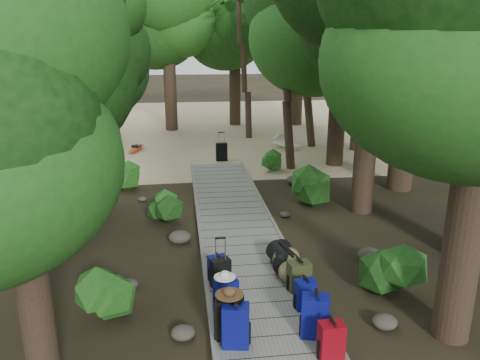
{
  "coord_description": "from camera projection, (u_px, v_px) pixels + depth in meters",
  "views": [
    {
      "loc": [
        -1.36,
        -10.32,
        4.63
      ],
      "look_at": [
        0.22,
        1.8,
        1.0
      ],
      "focal_mm": 35.0,
      "sensor_mm": 36.0,
      "label": 1
    }
  ],
  "objects": [
    {
      "name": "ground",
      "position": [
        241.0,
        241.0,
        11.29
      ],
      "size": [
        120.0,
        120.0,
        0.0
      ],
      "primitive_type": "plane",
      "color": "#2E2617",
      "rests_on": "ground"
    },
    {
      "name": "sand_beach",
      "position": [
        204.0,
        126.0,
        26.5
      ],
      "size": [
        40.0,
        22.0,
        0.02
      ],
      "primitive_type": "cube",
      "color": "tan",
      "rests_on": "ground"
    },
    {
      "name": "boardwalk",
      "position": [
        236.0,
        223.0,
        12.23
      ],
      "size": [
        2.0,
        12.0,
        0.12
      ],
      "primitive_type": "cube",
      "color": "gray",
      "rests_on": "ground"
    },
    {
      "name": "backpack_left_a",
      "position": [
        236.0,
        323.0,
        7.12
      ],
      "size": [
        0.45,
        0.35,
        0.77
      ],
      "primitive_type": null,
      "rotation": [
        0.0,
        0.0,
        -0.17
      ],
      "color": "#100B7B",
      "rests_on": "boardwalk"
    },
    {
      "name": "backpack_left_b",
      "position": [
        229.0,
        316.0,
        7.3
      ],
      "size": [
        0.49,
        0.41,
        0.78
      ],
      "primitive_type": null,
      "rotation": [
        0.0,
        0.0,
        -0.31
      ],
      "color": "black",
      "rests_on": "boardwalk"
    },
    {
      "name": "backpack_left_c",
      "position": [
        226.0,
        294.0,
        8.01
      ],
      "size": [
        0.45,
        0.38,
        0.7
      ],
      "primitive_type": null,
      "rotation": [
        0.0,
        0.0,
        0.37
      ],
      "color": "#100B7B",
      "rests_on": "boardwalk"
    },
    {
      "name": "backpack_left_d",
      "position": [
        218.0,
        267.0,
        9.15
      ],
      "size": [
        0.41,
        0.33,
        0.54
      ],
      "primitive_type": null,
      "rotation": [
        0.0,
        0.0,
        0.24
      ],
      "color": "#100B7B",
      "rests_on": "boardwalk"
    },
    {
      "name": "backpack_right_a",
      "position": [
        331.0,
        339.0,
        6.85
      ],
      "size": [
        0.37,
        0.27,
        0.65
      ],
      "primitive_type": null,
      "rotation": [
        0.0,
        0.0,
        0.03
      ],
      "color": "#96020C",
      "rests_on": "boardwalk"
    },
    {
      "name": "backpack_right_b",
      "position": [
        315.0,
        314.0,
        7.37
      ],
      "size": [
        0.5,
        0.41,
        0.78
      ],
      "primitive_type": null,
      "rotation": [
        0.0,
        0.0,
        -0.28
      ],
      "color": "#100B7B",
      "rests_on": "boardwalk"
    },
    {
      "name": "backpack_right_c",
      "position": [
        305.0,
        293.0,
        8.16
      ],
      "size": [
        0.38,
        0.29,
        0.59
      ],
      "primitive_type": null,
      "rotation": [
        0.0,
        0.0,
        0.15
      ],
      "color": "#100B7B",
      "rests_on": "boardwalk"
    },
    {
      "name": "backpack_right_d",
      "position": [
        299.0,
        274.0,
        8.78
      ],
      "size": [
        0.44,
        0.35,
        0.62
      ],
      "primitive_type": null,
      "rotation": [
        0.0,
        0.0,
        0.15
      ],
      "color": "#34391A",
      "rests_on": "boardwalk"
    },
    {
      "name": "duffel_right_khaki",
      "position": [
        289.0,
        264.0,
        9.37
      ],
      "size": [
        0.58,
        0.74,
        0.43
      ],
      "primitive_type": null,
      "rotation": [
        0.0,
        0.0,
        0.26
      ],
      "color": "olive",
      "rests_on": "boardwalk"
    },
    {
      "name": "duffel_right_black",
      "position": [
        283.0,
        256.0,
        9.69
      ],
      "size": [
        0.59,
        0.8,
        0.46
      ],
      "primitive_type": null,
      "rotation": [
        0.0,
        0.0,
        0.19
      ],
      "color": "black",
      "rests_on": "boardwalk"
    },
    {
      "name": "suitcase_on_boardwalk",
      "position": [
        221.0,
        273.0,
        8.88
      ],
      "size": [
        0.41,
        0.31,
        0.57
      ],
      "primitive_type": null,
      "rotation": [
        0.0,
        0.0,
        0.32
      ],
      "color": "black",
      "rests_on": "boardwalk"
    },
    {
      "name": "lone_suitcase_on_sand",
      "position": [
        222.0,
        152.0,
        18.75
      ],
      "size": [
        0.46,
        0.27,
        0.71
      ],
      "primitive_type": null,
      "rotation": [
        0.0,
        0.0,
        -0.02
      ],
      "color": "black",
      "rests_on": "sand_beach"
    },
    {
      "name": "hat_brown",
      "position": [
        229.0,
        291.0,
        7.16
      ],
      "size": [
        0.44,
        0.44,
        0.13
      ],
      "primitive_type": null,
      "color": "#51351E",
      "rests_on": "backpack_left_b"
    },
    {
      "name": "hat_white",
      "position": [
        225.0,
        274.0,
        7.85
      ],
      "size": [
        0.37,
        0.37,
        0.12
      ],
      "primitive_type": null,
      "color": "silver",
      "rests_on": "backpack_left_c"
    },
    {
      "name": "kayak",
      "position": [
        136.0,
        147.0,
        20.41
      ],
      "size": [
        1.59,
        3.37,
        0.33
      ],
      "primitive_type": "ellipsoid",
      "rotation": [
        0.0,
        0.0,
        -0.27
      ],
      "color": "#B4350F",
      "rests_on": "sand_beach"
    },
    {
      "name": "sun_lounger",
      "position": [
        286.0,
        141.0,
        20.9
      ],
      "size": [
        1.37,
        2.12,
        0.65
      ],
      "primitive_type": null,
      "rotation": [
        0.0,
        0.0,
        0.39
      ],
      "color": "silver",
      "rests_on": "sand_beach"
    },
    {
      "name": "tree_right_c",
      "position": [
        373.0,
        56.0,
        12.07
      ],
      "size": [
        4.95,
        4.95,
        8.56
      ],
      "primitive_type": null,
      "color": "black",
      "rests_on": "ground"
    },
    {
      "name": "tree_right_d",
      "position": [
        417.0,
        6.0,
        13.71
      ],
      "size": [
        6.13,
        6.13,
        11.23
      ],
      "primitive_type": null,
      "color": "black",
      "rests_on": "ground"
    },
    {
      "name": "tree_right_e",
      "position": [
        341.0,
        43.0,
        16.96
      ],
      "size": [
        5.1,
        5.1,
        9.18
      ],
      "primitive_type": null,
      "color": "black",
      "rests_on": "ground"
    },
    {
      "name": "tree_right_f",
      "position": [
        365.0,
        37.0,
        19.4
      ],
      "size": [
        5.36,
        5.36,
        9.58
      ],
      "primitive_type": null,
      "color": "black",
      "rests_on": "ground"
    },
    {
      "name": "tree_left_a",
      "position": [
        17.0,
        171.0,
        5.67
      ],
      "size": [
        3.75,
        3.75,
        6.25
      ],
      "primitive_type": null,
      "color": "black",
      "rests_on": "ground"
    },
    {
      "name": "tree_left_c",
      "position": [
        75.0,
        78.0,
        12.16
      ],
      "size": [
        4.27,
        4.27,
        7.43
      ],
      "primitive_type": null,
      "color": "black",
      "rests_on": "ground"
    },
    {
      "name": "tree_back_a",
      "position": [
        168.0,
        41.0,
        24.07
      ],
      "size": [
        5.39,
        5.39,
        9.33
      ],
      "primitive_type": null,
      "color": "black",
      "rests_on": "ground"
    },
    {
      "name": "tree_back_b",
      "position": [
        235.0,
        42.0,
        25.74
      ],
      "size": [
        5.15,
        5.15,
        9.19
      ],
      "primitive_type": null,
      "color": "black",
      "rests_on": "ground"
    },
    {
      "name": "tree_back_c",
      "position": [
        298.0,
        35.0,
        25.71
      ],
      "size": [
        5.55,
        5.55,
        9.99
      ],
      "primitive_type": null,
      "color": "black",
      "rests_on": "ground"
    },
    {
      "name": "tree_back_d",
      "position": [
        89.0,
        46.0,
        22.64
      ],
      "size": [
        5.31,
        5.31,
        8.85
      ],
      "primitive_type": null,
      "color": "black",
      "rests_on": "ground"
    },
    {
      "name": "palm_right_a",
      "position": [
        296.0,
        66.0,
        16.91
      ],
      "size": [
        4.44,
        4.44,
        7.57
      ],
      "primitive_type": null,
      "color": "#163F11",
      "rests_on": "ground"
    },
    {
      "name": "palm_right_b",
      "position": [
        314.0,
        40.0,
        20.39
      ],
      "size": [
        4.84,
        4.84,
        9.36
      ],
      "primitive_type": null,
      "color": "#163F11",
      "rests_on": "ground"
    },
    {
      "name": "palm_right_c",
      "position": [
        253.0,
        69.0,
        22.6
      ],
      "size": [
        4.24,
        4.24,
        6.74
      ],
      "primitive_type": null,
      "color": "#163F11",
      "rests_on": "ground"
    },
    {
      "name": "palm_left_a",
      "position": [
        77.0,
        81.0,
        16.33
      ],
      "size": [
        4.16,
        4.16,
        6.61
      ],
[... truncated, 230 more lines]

